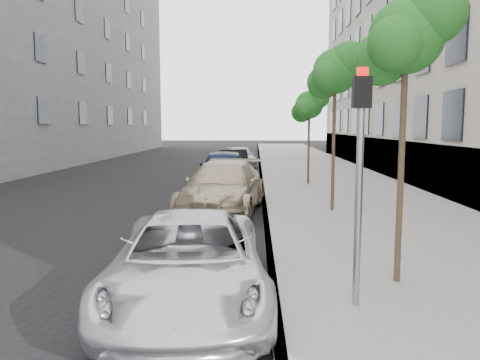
{
  "coord_description": "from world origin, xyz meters",
  "views": [
    {
      "loc": [
        0.88,
        -5.98,
        2.66
      ],
      "look_at": [
        0.55,
        4.01,
        1.5
      ],
      "focal_mm": 35.0,
      "sensor_mm": 36.0,
      "label": 1
    }
  ],
  "objects_px": {
    "minivan": "(188,262)",
    "sedan_blue": "(224,169)",
    "tree_far": "(310,105)",
    "tree_mid": "(336,71)",
    "sedan_black": "(233,162)",
    "sedan_rear": "(241,157)",
    "suv": "(223,188)",
    "tree_near": "(408,37)",
    "signal_pole": "(360,160)"
  },
  "relations": [
    {
      "from": "tree_mid",
      "to": "minivan",
      "type": "xyz_separation_m",
      "value": [
        -3.33,
        -7.31,
        -3.57
      ]
    },
    {
      "from": "tree_near",
      "to": "sedan_blue",
      "type": "distance_m",
      "value": 13.29
    },
    {
      "from": "sedan_blue",
      "to": "minivan",
      "type": "bearing_deg",
      "value": -89.65
    },
    {
      "from": "tree_far",
      "to": "signal_pole",
      "type": "height_order",
      "value": "tree_far"
    },
    {
      "from": "tree_near",
      "to": "tree_far",
      "type": "bearing_deg",
      "value": 90.0
    },
    {
      "from": "tree_near",
      "to": "sedan_rear",
      "type": "xyz_separation_m",
      "value": [
        -3.33,
        23.23,
        -3.4
      ]
    },
    {
      "from": "tree_near",
      "to": "tree_far",
      "type": "height_order",
      "value": "tree_near"
    },
    {
      "from": "minivan",
      "to": "sedan_blue",
      "type": "xyz_separation_m",
      "value": [
        -0.37,
        13.17,
        0.16
      ]
    },
    {
      "from": "tree_near",
      "to": "sedan_blue",
      "type": "xyz_separation_m",
      "value": [
        -3.7,
        12.36,
        -3.19
      ]
    },
    {
      "from": "tree_mid",
      "to": "sedan_black",
      "type": "xyz_separation_m",
      "value": [
        -3.54,
        11.28,
        -3.54
      ]
    },
    {
      "from": "tree_near",
      "to": "minivan",
      "type": "bearing_deg",
      "value": -166.32
    },
    {
      "from": "sedan_rear",
      "to": "minivan",
      "type": "bearing_deg",
      "value": -98.24
    },
    {
      "from": "signal_pole",
      "to": "sedan_rear",
      "type": "relative_size",
      "value": 0.78
    },
    {
      "from": "sedan_blue",
      "to": "sedan_black",
      "type": "relative_size",
      "value": 1.16
    },
    {
      "from": "tree_near",
      "to": "tree_mid",
      "type": "height_order",
      "value": "tree_mid"
    },
    {
      "from": "tree_far",
      "to": "sedan_black",
      "type": "xyz_separation_m",
      "value": [
        -3.54,
        4.78,
        -2.87
      ]
    },
    {
      "from": "minivan",
      "to": "sedan_rear",
      "type": "bearing_deg",
      "value": 85.34
    },
    {
      "from": "sedan_black",
      "to": "tree_near",
      "type": "bearing_deg",
      "value": -85.44
    },
    {
      "from": "tree_far",
      "to": "suv",
      "type": "xyz_separation_m",
      "value": [
        -3.33,
        -6.34,
        -2.78
      ]
    },
    {
      "from": "sedan_rear",
      "to": "tree_mid",
      "type": "bearing_deg",
      "value": -86.99
    },
    {
      "from": "sedan_black",
      "to": "sedan_rear",
      "type": "xyz_separation_m",
      "value": [
        0.21,
        5.45,
        -0.07
      ]
    },
    {
      "from": "sedan_rear",
      "to": "sedan_black",
      "type": "bearing_deg",
      "value": -100.45
    },
    {
      "from": "tree_far",
      "to": "sedan_black",
      "type": "height_order",
      "value": "tree_far"
    },
    {
      "from": "tree_far",
      "to": "minivan",
      "type": "distance_m",
      "value": 14.5
    },
    {
      "from": "minivan",
      "to": "suv",
      "type": "distance_m",
      "value": 7.47
    },
    {
      "from": "suv",
      "to": "sedan_blue",
      "type": "relative_size",
      "value": 1.1
    },
    {
      "from": "sedan_black",
      "to": "signal_pole",
      "type": "bearing_deg",
      "value": -88.76
    },
    {
      "from": "suv",
      "to": "sedan_black",
      "type": "xyz_separation_m",
      "value": [
        -0.21,
        11.12,
        -0.08
      ]
    },
    {
      "from": "suv",
      "to": "sedan_black",
      "type": "bearing_deg",
      "value": 97.62
    },
    {
      "from": "tree_mid",
      "to": "sedan_rear",
      "type": "xyz_separation_m",
      "value": [
        -3.33,
        16.73,
        -3.62
      ]
    },
    {
      "from": "sedan_rear",
      "to": "suv",
      "type": "bearing_deg",
      "value": -98.24
    },
    {
      "from": "suv",
      "to": "sedan_blue",
      "type": "distance_m",
      "value": 5.71
    },
    {
      "from": "sedan_rear",
      "to": "tree_near",
      "type": "bearing_deg",
      "value": -90.09
    },
    {
      "from": "sedan_blue",
      "to": "sedan_rear",
      "type": "relative_size",
      "value": 1.14
    },
    {
      "from": "signal_pole",
      "to": "suv",
      "type": "distance_m",
      "value": 8.2
    },
    {
      "from": "tree_far",
      "to": "minivan",
      "type": "bearing_deg",
      "value": -103.54
    },
    {
      "from": "tree_near",
      "to": "sedan_black",
      "type": "xyz_separation_m",
      "value": [
        -3.54,
        17.78,
        -3.33
      ]
    },
    {
      "from": "minivan",
      "to": "sedan_blue",
      "type": "distance_m",
      "value": 13.17
    },
    {
      "from": "tree_mid",
      "to": "sedan_rear",
      "type": "height_order",
      "value": "tree_mid"
    },
    {
      "from": "tree_mid",
      "to": "tree_near",
      "type": "bearing_deg",
      "value": -90.0
    },
    {
      "from": "signal_pole",
      "to": "minivan",
      "type": "bearing_deg",
      "value": 172.99
    },
    {
      "from": "tree_mid",
      "to": "sedan_black",
      "type": "bearing_deg",
      "value": 107.41
    },
    {
      "from": "sedan_rear",
      "to": "sedan_blue",
      "type": "bearing_deg",
      "value": -100.21
    },
    {
      "from": "tree_far",
      "to": "minivan",
      "type": "relative_size",
      "value": 0.87
    },
    {
      "from": "minivan",
      "to": "suv",
      "type": "height_order",
      "value": "suv"
    },
    {
      "from": "tree_mid",
      "to": "sedan_blue",
      "type": "bearing_deg",
      "value": 122.29
    },
    {
      "from": "tree_far",
      "to": "sedan_rear",
      "type": "distance_m",
      "value": 11.16
    },
    {
      "from": "signal_pole",
      "to": "suv",
      "type": "relative_size",
      "value": 0.62
    },
    {
      "from": "tree_mid",
      "to": "sedan_blue",
      "type": "xyz_separation_m",
      "value": [
        -3.7,
        5.86,
        -3.41
      ]
    },
    {
      "from": "sedan_blue",
      "to": "sedan_rear",
      "type": "xyz_separation_m",
      "value": [
        0.37,
        10.88,
        -0.21
      ]
    }
  ]
}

